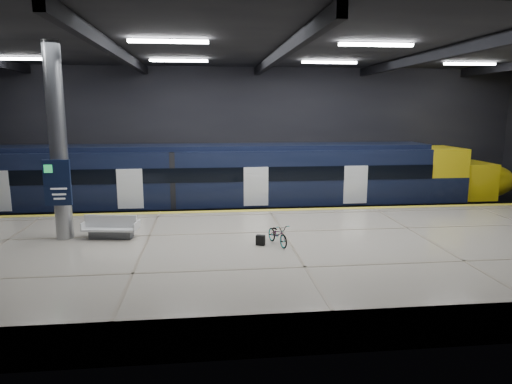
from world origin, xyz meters
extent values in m
plane|color=black|center=(0.00, 0.00, 0.00)|extent=(30.00, 30.00, 0.00)
cube|color=black|center=(0.00, 8.00, 4.00)|extent=(30.00, 0.10, 8.00)
cube|color=black|center=(0.00, -8.00, 4.00)|extent=(30.00, 0.10, 8.00)
cube|color=black|center=(0.00, 0.00, 8.00)|extent=(30.00, 16.00, 0.10)
cube|color=black|center=(-6.00, 0.00, 7.75)|extent=(0.25, 16.00, 0.40)
cube|color=black|center=(0.00, 0.00, 7.75)|extent=(0.25, 16.00, 0.40)
cube|color=black|center=(6.00, 0.00, 7.75)|extent=(0.25, 16.00, 0.40)
cube|color=white|center=(-4.00, -2.00, 7.88)|extent=(2.60, 0.18, 0.10)
cube|color=white|center=(3.00, -2.00, 7.88)|extent=(2.60, 0.18, 0.10)
cube|color=white|center=(-11.00, 4.00, 7.88)|extent=(2.60, 0.18, 0.10)
cube|color=white|center=(-4.00, 4.00, 7.88)|extent=(2.60, 0.18, 0.10)
cube|color=white|center=(3.00, 4.00, 7.88)|extent=(2.60, 0.18, 0.10)
cube|color=white|center=(10.00, 4.00, 7.88)|extent=(2.60, 0.18, 0.10)
cube|color=#BDB3A0|center=(0.00, -2.50, 0.55)|extent=(30.00, 11.00, 1.10)
cube|color=yellow|center=(0.00, 2.75, 1.11)|extent=(30.00, 0.40, 0.01)
cube|color=gray|center=(0.00, 4.78, 0.08)|extent=(30.00, 0.08, 0.16)
cube|color=gray|center=(0.00, 6.22, 0.08)|extent=(30.00, 0.08, 0.16)
cube|color=black|center=(-3.46, 5.50, 0.55)|extent=(24.00, 2.58, 0.80)
cube|color=black|center=(-3.46, 5.50, 2.33)|extent=(24.00, 2.80, 2.75)
cube|color=black|center=(-3.46, 5.50, 3.82)|extent=(24.00, 2.30, 0.24)
cube|color=black|center=(-3.46, 4.09, 2.60)|extent=(24.00, 0.04, 0.70)
cube|color=white|center=(-0.46, 4.08, 2.00)|extent=(1.20, 0.05, 1.90)
cube|color=yellow|center=(9.54, 5.50, 2.33)|extent=(2.00, 2.80, 2.75)
ellipsoid|color=yellow|center=(12.14, 5.50, 1.85)|extent=(3.60, 2.52, 1.90)
cube|color=black|center=(9.84, 5.50, 2.50)|extent=(1.60, 2.38, 0.80)
cube|color=#595B60|center=(-6.33, -1.20, 1.24)|extent=(1.56, 0.68, 0.28)
cube|color=white|center=(-6.33, -1.20, 1.46)|extent=(1.98, 1.06, 0.08)
cube|color=white|center=(-6.33, -1.20, 1.72)|extent=(1.88, 0.34, 0.47)
cube|color=white|center=(-7.26, -1.06, 1.57)|extent=(0.17, 0.80, 0.28)
cube|color=white|center=(-5.40, -1.33, 1.57)|extent=(0.17, 0.80, 0.28)
imported|color=#99999E|center=(-0.45, -2.67, 1.47)|extent=(0.88, 1.49, 0.74)
cube|color=black|center=(-1.05, -2.67, 1.28)|extent=(0.35, 0.29, 0.35)
cylinder|color=#9EA0A5|center=(-8.00, -1.00, 4.55)|extent=(0.60, 0.60, 6.90)
cube|color=#0E1733|center=(-8.00, -1.42, 3.20)|extent=(0.90, 0.12, 1.60)
camera|label=1|loc=(-2.86, -17.66, 5.71)|focal=32.00mm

